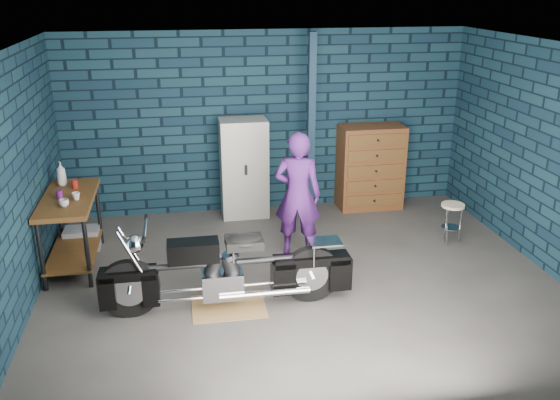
# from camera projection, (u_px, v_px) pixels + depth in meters

# --- Properties ---
(ground) EXTENTS (6.00, 6.00, 0.00)m
(ground) POSITION_uv_depth(u_px,v_px,m) (301.00, 281.00, 7.03)
(ground) COLOR #4F4D4A
(ground) RESTS_ON ground
(room_walls) EXTENTS (6.02, 5.01, 2.71)m
(room_walls) POSITION_uv_depth(u_px,v_px,m) (293.00, 113.00, 6.87)
(room_walls) COLOR #102636
(room_walls) RESTS_ON ground
(support_post) EXTENTS (0.10, 0.10, 2.70)m
(support_post) POSITION_uv_depth(u_px,v_px,m) (311.00, 129.00, 8.45)
(support_post) COLOR #132A3D
(support_post) RESTS_ON ground
(workbench) EXTENTS (0.60, 1.40, 0.91)m
(workbench) POSITION_uv_depth(u_px,v_px,m) (72.00, 231.00, 7.26)
(workbench) COLOR brown
(workbench) RESTS_ON ground
(drip_mat) EXTENTS (0.80, 0.60, 0.01)m
(drip_mat) POSITION_uv_depth(u_px,v_px,m) (229.00, 306.00, 6.46)
(drip_mat) COLOR #9C7B44
(drip_mat) RESTS_ON ground
(motorcycle) EXTENTS (2.30, 0.64, 1.01)m
(motorcycle) POSITION_uv_depth(u_px,v_px,m) (227.00, 265.00, 6.29)
(motorcycle) COLOR black
(motorcycle) RESTS_ON ground
(person) EXTENTS (0.68, 0.55, 1.62)m
(person) POSITION_uv_depth(u_px,v_px,m) (298.00, 195.00, 7.46)
(person) COLOR #521F74
(person) RESTS_ON ground
(storage_bin) EXTENTS (0.45, 0.32, 0.28)m
(storage_bin) POSITION_uv_depth(u_px,v_px,m) (82.00, 238.00, 7.84)
(storage_bin) COLOR #919398
(storage_bin) RESTS_ON ground
(locker) EXTENTS (0.69, 0.49, 1.47)m
(locker) POSITION_uv_depth(u_px,v_px,m) (244.00, 168.00, 8.76)
(locker) COLOR beige
(locker) RESTS_ON ground
(tool_chest) EXTENTS (0.97, 0.54, 1.29)m
(tool_chest) POSITION_uv_depth(u_px,v_px,m) (370.00, 167.00, 9.12)
(tool_chest) COLOR brown
(tool_chest) RESTS_ON ground
(shop_stool) EXTENTS (0.40, 0.40, 0.56)m
(shop_stool) POSITION_uv_depth(u_px,v_px,m) (451.00, 224.00, 7.95)
(shop_stool) COLOR beige
(shop_stool) RESTS_ON ground
(cup_a) EXTENTS (0.13, 0.13, 0.09)m
(cup_a) POSITION_uv_depth(u_px,v_px,m) (64.00, 203.00, 6.78)
(cup_a) COLOR beige
(cup_a) RESTS_ON workbench
(cup_b) EXTENTS (0.13, 0.13, 0.09)m
(cup_b) POSITION_uv_depth(u_px,v_px,m) (76.00, 196.00, 6.99)
(cup_b) COLOR beige
(cup_b) RESTS_ON workbench
(mug_purple) EXTENTS (0.09, 0.09, 0.10)m
(mug_purple) POSITION_uv_depth(u_px,v_px,m) (60.00, 195.00, 7.02)
(mug_purple) COLOR #651B6E
(mug_purple) RESTS_ON workbench
(mug_red) EXTENTS (0.10, 0.10, 0.11)m
(mug_red) POSITION_uv_depth(u_px,v_px,m) (75.00, 184.00, 7.38)
(mug_red) COLOR maroon
(mug_red) RESTS_ON workbench
(bottle) EXTENTS (0.15, 0.15, 0.31)m
(bottle) POSITION_uv_depth(u_px,v_px,m) (61.00, 173.00, 7.46)
(bottle) COLOR #919398
(bottle) RESTS_ON workbench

